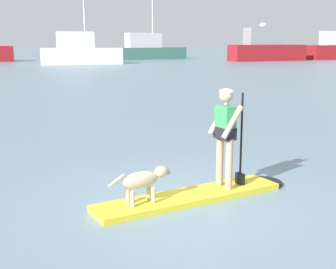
% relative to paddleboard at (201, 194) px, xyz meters
% --- Properties ---
extents(ground_plane, '(400.00, 400.00, 0.00)m').
position_rel_paddleboard_xyz_m(ground_plane, '(-0.23, -0.04, -0.05)').
color(ground_plane, slate).
extents(paddleboard, '(3.62, 1.21, 0.10)m').
position_rel_paddleboard_xyz_m(paddleboard, '(0.00, 0.00, 0.00)').
color(paddleboard, yellow).
rests_on(paddleboard, ground_plane).
extents(person_paddler, '(0.64, 0.53, 1.69)m').
position_rel_paddleboard_xyz_m(person_paddler, '(0.47, 0.08, 1.03)').
color(person_paddler, tan).
rests_on(person_paddler, paddleboard).
extents(dog, '(1.05, 0.31, 0.55)m').
position_rel_paddleboard_xyz_m(dog, '(-1.06, -0.17, 0.41)').
color(dog, '#CCB78C').
rests_on(dog, paddleboard).
extents(moored_boat_outer, '(8.97, 2.87, 10.17)m').
position_rel_paddleboard_xyz_m(moored_boat_outer, '(6.11, 45.26, 1.34)').
color(moored_boat_outer, white).
rests_on(moored_boat_outer, ground_plane).
extents(moored_boat_port, '(11.50, 4.26, 9.79)m').
position_rel_paddleboard_xyz_m(moored_boat_port, '(17.73, 56.41, 1.35)').
color(moored_boat_port, '#3F7266').
rests_on(moored_boat_port, ground_plane).
extents(moored_boat_center, '(10.59, 2.80, 4.92)m').
position_rel_paddleboard_xyz_m(moored_boat_center, '(30.69, 45.80, 1.57)').
color(moored_boat_center, maroon).
rests_on(moored_boat_center, ground_plane).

